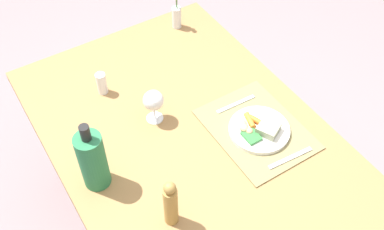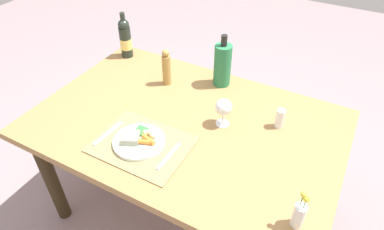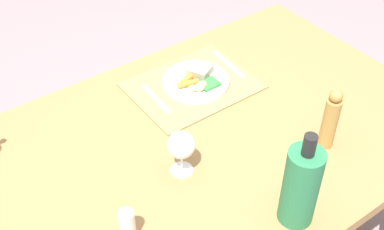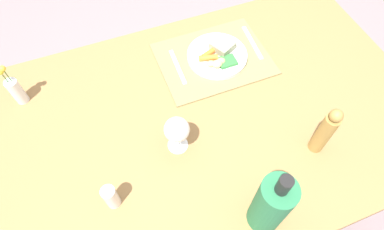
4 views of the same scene
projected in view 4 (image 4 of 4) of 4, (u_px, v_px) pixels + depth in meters
name	position (u px, v px, depth m)	size (l,w,h in m)	color
ground_plane	(208.00, 186.00, 1.81)	(8.00, 8.00, 0.00)	gray
dining_table	(214.00, 127.00, 1.26)	(1.53, 1.01, 0.74)	#987244
placemat	(213.00, 59.00, 1.32)	(0.44, 0.34, 0.01)	olive
dinner_plate	(218.00, 55.00, 1.31)	(0.24, 0.24, 0.05)	white
fork	(252.00, 42.00, 1.36)	(0.02, 0.19, 0.01)	silver
knife	(178.00, 67.00, 1.29)	(0.02, 0.18, 0.01)	silver
flower_vase	(15.00, 89.00, 1.16)	(0.04, 0.04, 0.19)	silver
pepper_mill	(325.00, 131.00, 1.02)	(0.05, 0.05, 0.22)	#A58140
wine_glass	(177.00, 130.00, 1.03)	(0.08, 0.08, 0.15)	white
salt_shaker	(111.00, 197.00, 0.97)	(0.04, 0.04, 0.10)	white
cooler_bottle	(271.00, 205.00, 0.88)	(0.10, 0.10, 0.30)	#287447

